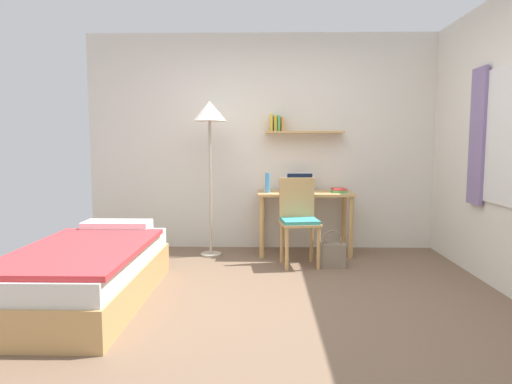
# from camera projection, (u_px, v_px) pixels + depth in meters

# --- Properties ---
(ground_plane) EXTENTS (5.28, 5.28, 0.00)m
(ground_plane) POSITION_uv_depth(u_px,v_px,m) (271.00, 303.00, 3.67)
(ground_plane) COLOR brown
(wall_back) EXTENTS (4.40, 0.27, 2.60)m
(wall_back) POSITION_uv_depth(u_px,v_px,m) (269.00, 142.00, 5.55)
(wall_back) COLOR silver
(wall_back) RESTS_ON ground_plane
(bed) EXTENTS (0.92, 1.90, 0.54)m
(bed) POSITION_uv_depth(u_px,v_px,m) (89.00, 273.00, 3.69)
(bed) COLOR tan
(bed) RESTS_ON ground_plane
(desk) EXTENTS (1.09, 0.55, 0.72)m
(desk) POSITION_uv_depth(u_px,v_px,m) (305.00, 203.00, 5.29)
(desk) COLOR tan
(desk) RESTS_ON ground_plane
(desk_chair) EXTENTS (0.45, 0.43, 0.92)m
(desk_chair) POSITION_uv_depth(u_px,v_px,m) (299.00, 217.00, 4.81)
(desk_chair) COLOR tan
(desk_chair) RESTS_ON ground_plane
(standing_lamp) EXTENTS (0.38, 0.38, 1.76)m
(standing_lamp) POSITION_uv_depth(u_px,v_px,m) (210.00, 121.00, 5.09)
(standing_lamp) COLOR #B2A893
(standing_lamp) RESTS_ON ground_plane
(laptop) EXTENTS (0.34, 0.23, 0.22)m
(laptop) POSITION_uv_depth(u_px,v_px,m) (300.00, 186.00, 5.36)
(laptop) COLOR #B7BABF
(laptop) RESTS_ON desk
(water_bottle) EXTENTS (0.06, 0.06, 0.23)m
(water_bottle) POSITION_uv_depth(u_px,v_px,m) (268.00, 183.00, 5.20)
(water_bottle) COLOR #4C99DB
(water_bottle) RESTS_ON desk
(book_stack) EXTENTS (0.19, 0.24, 0.04)m
(book_stack) POSITION_uv_depth(u_px,v_px,m) (339.00, 190.00, 5.25)
(book_stack) COLOR #4CA856
(book_stack) RESTS_ON desk
(handbag) EXTENTS (0.27, 0.11, 0.39)m
(handbag) POSITION_uv_depth(u_px,v_px,m) (332.00, 254.00, 4.73)
(handbag) COLOR gray
(handbag) RESTS_ON ground_plane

